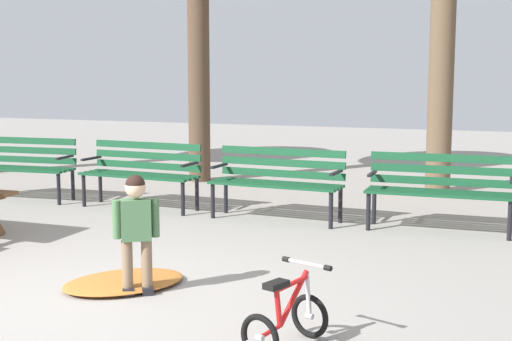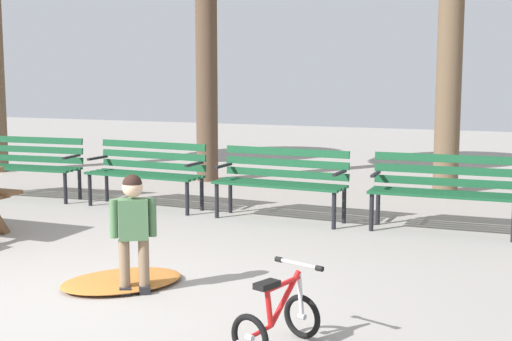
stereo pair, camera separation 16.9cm
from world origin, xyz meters
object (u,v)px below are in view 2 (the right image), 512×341
object	(u,v)px
park_bench_left	(148,169)
kids_bicycle	(276,319)
park_bench_far_left	(28,162)
park_bench_right	(282,178)
child_standing	(133,225)
park_bench_far_right	(444,186)

from	to	relation	value
park_bench_left	kids_bicycle	bearing A→B (deg)	-50.65
kids_bicycle	park_bench_far_left	bearing A→B (deg)	142.55
park_bench_right	child_standing	size ratio (longest dim) A/B	1.68
park_bench_left	park_bench_right	world-z (taller)	same
kids_bicycle	park_bench_left	bearing A→B (deg)	129.35
park_bench_right	park_bench_far_right	distance (m)	1.89
park_bench_far_right	kids_bicycle	xyz separation A→B (m)	(-0.52, -3.93, -0.31)
park_bench_far_right	park_bench_right	bearing A→B (deg)	-178.73
park_bench_right	kids_bicycle	size ratio (longest dim) A/B	2.58
park_bench_far_right	child_standing	bearing A→B (deg)	-121.65
park_bench_right	park_bench_left	bearing A→B (deg)	177.10
park_bench_left	child_standing	world-z (taller)	child_standing
park_bench_far_left	park_bench_far_right	xyz separation A→B (m)	(5.70, -0.04, 0.00)
park_bench_far_left	park_bench_far_right	bearing A→B (deg)	-0.37
kids_bicycle	park_bench_far_right	bearing A→B (deg)	82.45
park_bench_left	kids_bicycle	xyz separation A→B (m)	(3.27, -3.99, -0.31)
child_standing	park_bench_left	bearing A→B (deg)	118.59
park_bench_far_right	kids_bicycle	distance (m)	3.98
park_bench_left	kids_bicycle	size ratio (longest dim) A/B	2.59
park_bench_far_right	park_bench_far_left	bearing A→B (deg)	179.63
park_bench_far_left	park_bench_left	size ratio (longest dim) A/B	1.00
park_bench_far_left	kids_bicycle	distance (m)	6.54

